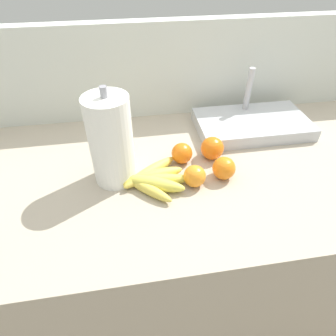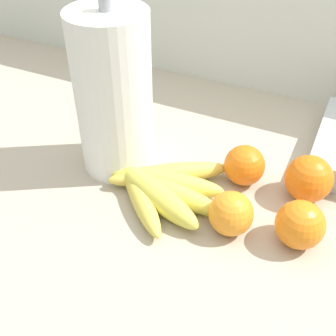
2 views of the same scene
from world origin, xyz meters
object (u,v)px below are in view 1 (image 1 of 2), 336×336
Objects in this scene: banana_bunch at (152,179)px; paper_towel_roll at (111,141)px; orange_back_right at (182,153)px; sink_basin at (252,124)px; orange_front at (224,168)px; orange_back_left at (195,176)px; orange_far_right at (212,148)px.

banana_bunch is 0.17m from paper_towel_roll.
orange_back_right is 0.35m from sink_basin.
orange_back_left is (-0.10, -0.02, -0.00)m from orange_front.
orange_far_right is 0.26m from sink_basin.
orange_back_right is 0.23× the size of paper_towel_roll.
paper_towel_roll reaches higher than orange_far_right.
orange_front is at bearing -127.34° from sink_basin.
sink_basin reaches higher than orange_back_right.
banana_bunch is 2.84× the size of orange_far_right.
banana_bunch is 3.24× the size of orange_back_left.
paper_towel_roll is 0.72× the size of sink_basin.
orange_back_left is 0.22× the size of paper_towel_roll.
orange_back_left is (0.02, -0.12, -0.00)m from orange_back_right.
orange_back_left is at bearing -16.92° from paper_towel_roll.
orange_far_right is at bearing 54.24° from orange_back_left.
sink_basin is at bearing 26.96° from orange_back_right.
sink_basin reaches higher than banana_bunch.
paper_towel_roll is (-0.34, 0.05, 0.10)m from orange_front.
orange_far_right is 0.18× the size of sink_basin.
paper_towel_roll reaches higher than orange_back_left.
orange_back_right is at bearing -176.43° from orange_far_right.
orange_back_right reaches higher than orange_back_left.
paper_towel_roll reaches higher than orange_front.
orange_far_right is (0.22, 0.10, 0.02)m from banana_bunch.
orange_front is 0.32m from sink_basin.
banana_bunch is 0.24m from orange_far_right.
orange_back_right is 0.11m from orange_far_right.
banana_bunch is at bearing 179.58° from orange_front.
orange_back_left is (0.13, -0.02, 0.01)m from banana_bunch.
paper_towel_roll is at bearing -168.34° from orange_back_right.
orange_far_right is 0.25× the size of paper_towel_roll.
orange_back_right is 1.02× the size of orange_back_left.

